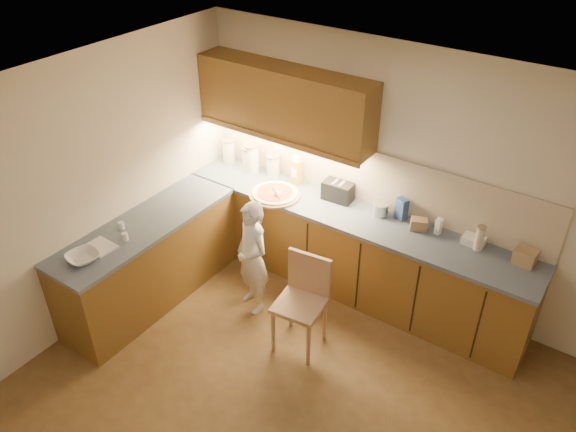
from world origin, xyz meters
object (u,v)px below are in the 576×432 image
object	(u,v)px
child	(252,258)
toaster	(338,191)
pizza_on_board	(275,194)
oil_jug	(296,171)
wooden_chair	(304,296)

from	to	relation	value
child	toaster	world-z (taller)	child
pizza_on_board	toaster	size ratio (longest dim) A/B	1.70
pizza_on_board	oil_jug	world-z (taller)	oil_jug
pizza_on_board	child	size ratio (longest dim) A/B	0.44
wooden_chair	toaster	world-z (taller)	toaster
pizza_on_board	child	world-z (taller)	child
wooden_chair	oil_jug	bearing A→B (deg)	119.69
toaster	oil_jug	bearing A→B (deg)	172.84
child	oil_jug	bearing A→B (deg)	122.13
oil_jug	toaster	distance (m)	0.55
child	toaster	xyz separation A→B (m)	(0.37, 0.98, 0.41)
pizza_on_board	child	bearing A→B (deg)	-73.13
child	wooden_chair	size ratio (longest dim) A/B	1.30
oil_jug	toaster	size ratio (longest dim) A/B	1.01
pizza_on_board	toaster	bearing A→B (deg)	28.56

